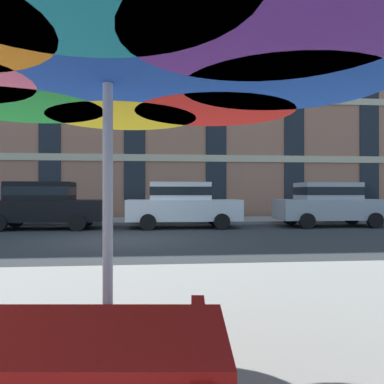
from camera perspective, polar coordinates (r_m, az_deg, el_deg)
ground_plane at (r=11.40m, az=-10.80°, el=-7.04°), size 120.00×120.00×0.00m
sidewalk_far at (r=18.14m, az=-8.86°, el=-4.24°), size 56.00×3.60×0.12m
apartment_building at (r=27.53m, az=-7.85°, el=17.31°), size 38.73×12.08×19.20m
sedan_black at (r=15.54m, az=-21.14°, el=-1.66°), size 4.40×1.98×1.78m
sedan_white at (r=15.01m, az=-1.48°, el=-1.72°), size 4.40×1.98×1.78m
sedan_silver at (r=16.57m, az=19.74°, el=-1.56°), size 4.40×1.98×1.78m
patio_umbrella at (r=2.43m, az=-12.38°, el=20.33°), size 3.36×3.36×2.52m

